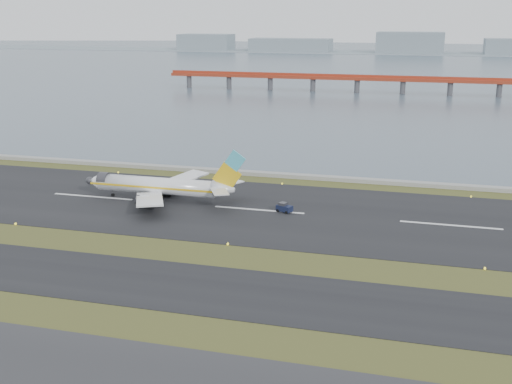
{
  "coord_description": "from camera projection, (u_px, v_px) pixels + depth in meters",
  "views": [
    {
      "loc": [
        34.09,
        -98.53,
        41.3
      ],
      "look_at": [
        1.48,
        22.0,
        6.4
      ],
      "focal_mm": 45.0,
      "sensor_mm": 36.0,
      "label": 1
    }
  ],
  "objects": [
    {
      "name": "red_pier",
      "position": [
        403.0,
        80.0,
        336.72
      ],
      "size": [
        260.0,
        5.0,
        10.2
      ],
      "color": "#A0321B",
      "rests_on": "ground"
    },
    {
      "name": "bay_water",
      "position": [
        390.0,
        64.0,
        538.94
      ],
      "size": [
        1400.0,
        800.0,
        1.3
      ],
      "primitive_type": "cube",
      "color": "#495A69",
      "rests_on": "ground"
    },
    {
      "name": "ground",
      "position": [
        215.0,
        260.0,
        111.3
      ],
      "size": [
        1000.0,
        1000.0,
        0.0
      ],
      "primitive_type": "plane",
      "color": "#364B1A",
      "rests_on": "ground"
    },
    {
      "name": "runway_strip",
      "position": [
        259.0,
        210.0,
        139.17
      ],
      "size": [
        1000.0,
        45.0,
        0.1
      ],
      "primitive_type": "cube",
      "color": "black",
      "rests_on": "ground"
    },
    {
      "name": "seawall",
      "position": [
        289.0,
        176.0,
        166.94
      ],
      "size": [
        1000.0,
        2.5,
        1.0
      ],
      "primitive_type": "cube",
      "color": "gray",
      "rests_on": "ground"
    },
    {
      "name": "pushback_tug",
      "position": [
        284.0,
        208.0,
        137.52
      ],
      "size": [
        3.79,
        3.02,
        2.13
      ],
      "rotation": [
        0.0,
        0.0,
        -0.41
      ],
      "color": "#121833",
      "rests_on": "ground"
    },
    {
      "name": "airliner",
      "position": [
        162.0,
        186.0,
        145.39
      ],
      "size": [
        38.52,
        32.89,
        12.8
      ],
      "color": "white",
      "rests_on": "ground"
    },
    {
      "name": "taxiway_strip",
      "position": [
        190.0,
        287.0,
        100.13
      ],
      "size": [
        1000.0,
        18.0,
        0.1
      ],
      "primitive_type": "cube",
      "color": "black",
      "rests_on": "ground"
    },
    {
      "name": "far_shoreline",
      "position": [
        413.0,
        47.0,
        682.63
      ],
      "size": [
        1400.0,
        80.0,
        60.5
      ],
      "color": "gray",
      "rests_on": "ground"
    }
  ]
}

